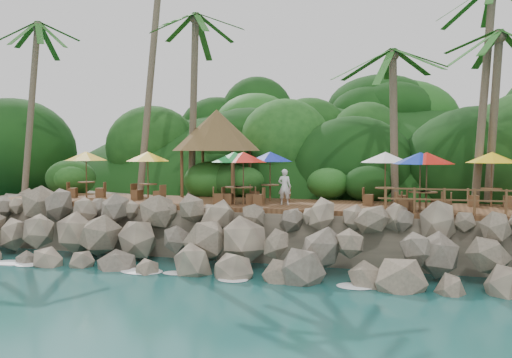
% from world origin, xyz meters
% --- Properties ---
extents(ground, '(140.00, 140.00, 0.00)m').
position_xyz_m(ground, '(0.00, 0.00, 0.00)').
color(ground, '#19514F').
rests_on(ground, ground).
extents(land_base, '(32.00, 25.20, 2.10)m').
position_xyz_m(land_base, '(0.00, 16.00, 1.05)').
color(land_base, gray).
rests_on(land_base, ground).
extents(jungle_hill, '(44.80, 28.00, 15.40)m').
position_xyz_m(jungle_hill, '(0.00, 23.50, 0.00)').
color(jungle_hill, '#143811').
rests_on(jungle_hill, ground).
extents(seawall, '(29.00, 4.00, 2.30)m').
position_xyz_m(seawall, '(0.00, 2.00, 1.15)').
color(seawall, gray).
rests_on(seawall, ground).
extents(terrace, '(26.00, 5.00, 0.20)m').
position_xyz_m(terrace, '(0.00, 6.00, 2.20)').
color(terrace, brown).
rests_on(terrace, land_base).
extents(jungle_foliage, '(44.00, 16.00, 12.00)m').
position_xyz_m(jungle_foliage, '(0.00, 15.00, 0.00)').
color(jungle_foliage, '#143811').
rests_on(jungle_foliage, ground).
extents(foam_line, '(25.20, 0.80, 0.06)m').
position_xyz_m(foam_line, '(0.00, 0.30, 0.03)').
color(foam_line, white).
rests_on(foam_line, ground).
extents(palms, '(30.42, 6.75, 14.57)m').
position_xyz_m(palms, '(0.20, 8.51, 11.79)').
color(palms, brown).
rests_on(palms, ground).
extents(palapa, '(4.74, 4.74, 4.60)m').
position_xyz_m(palapa, '(-3.25, 9.27, 5.79)').
color(palapa, brown).
rests_on(palapa, ground).
extents(dining_clusters, '(21.75, 5.00, 2.37)m').
position_xyz_m(dining_clusters, '(1.78, 5.66, 4.27)').
color(dining_clusters, brown).
rests_on(dining_clusters, terrace).
extents(railing, '(8.30, 0.10, 1.00)m').
position_xyz_m(railing, '(9.99, 3.65, 2.91)').
color(railing, brown).
rests_on(railing, terrace).
extents(waiter, '(0.60, 0.41, 1.61)m').
position_xyz_m(waiter, '(1.55, 5.35, 3.10)').
color(waiter, silver).
rests_on(waiter, terrace).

